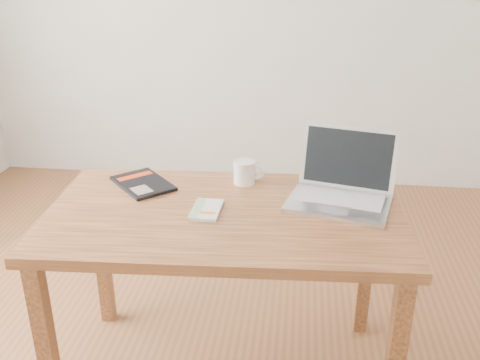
# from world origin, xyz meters

# --- Properties ---
(room) EXTENTS (4.04, 4.04, 2.70)m
(room) POSITION_xyz_m (-0.07, 0.00, 1.36)
(room) COLOR brown
(room) RESTS_ON ground
(desk) EXTENTS (1.33, 0.81, 0.75)m
(desk) POSITION_xyz_m (0.08, -0.07, 0.66)
(desk) COLOR brown
(desk) RESTS_ON ground
(white_guidebook) EXTENTS (0.11, 0.17, 0.01)m
(white_guidebook) POSITION_xyz_m (0.02, -0.08, 0.76)
(white_guidebook) COLOR silver
(white_guidebook) RESTS_ON desk
(black_guidebook) EXTENTS (0.31, 0.31, 0.01)m
(black_guidebook) POSITION_xyz_m (-0.28, 0.12, 0.76)
(black_guidebook) COLOR black
(black_guidebook) RESTS_ON desk
(laptop) EXTENTS (0.43, 0.39, 0.26)m
(laptop) POSITION_xyz_m (0.50, 0.07, 0.80)
(laptop) COLOR silver
(laptop) RESTS_ON desk
(coffee_mug) EXTENTS (0.13, 0.09, 0.09)m
(coffee_mug) POSITION_xyz_m (0.13, 0.19, 0.80)
(coffee_mug) COLOR white
(coffee_mug) RESTS_ON desk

